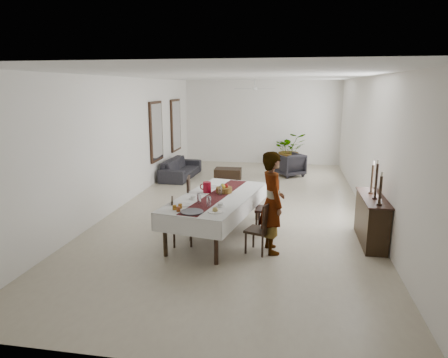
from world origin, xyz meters
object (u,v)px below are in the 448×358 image
(red_pitcher, at_px, (207,187))
(woman, at_px, (272,203))
(dining_table_top, at_px, (217,198))
(sideboard_body, at_px, (371,220))
(sofa, at_px, (181,168))

(red_pitcher, xyz_separation_m, woman, (1.37, -0.81, -0.02))
(dining_table_top, relative_size, woman, 1.43)
(woman, distance_m, sideboard_body, 2.08)
(sideboard_body, bearing_deg, dining_table_top, -176.65)
(dining_table_top, distance_m, sofa, 5.53)
(red_pitcher, relative_size, sofa, 0.10)
(woman, bearing_deg, red_pitcher, 41.06)
(red_pitcher, bearing_deg, woman, -30.66)
(woman, relative_size, sofa, 0.87)
(red_pitcher, xyz_separation_m, sideboard_body, (3.25, -0.04, -0.51))
(dining_table_top, xyz_separation_m, red_pitcher, (-0.24, 0.21, 0.15))
(sideboard_body, relative_size, sofa, 0.69)
(dining_table_top, xyz_separation_m, woman, (1.13, -0.60, 0.13))
(woman, relative_size, sideboard_body, 1.26)
(sideboard_body, height_order, sofa, sideboard_body)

